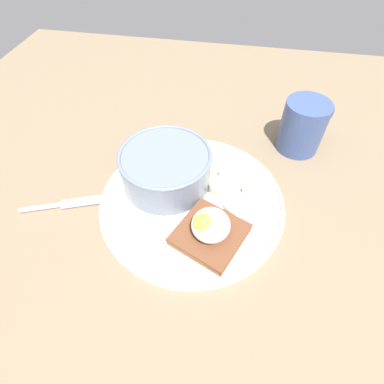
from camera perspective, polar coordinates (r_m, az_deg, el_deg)
ground_plane at (r=49.63cm, az=0.00°, el=-2.99°), size 120.00×120.00×2.00cm
plate at (r=48.21cm, az=0.00°, el=-1.69°), size 29.44×29.44×1.60cm
oatmeal_bowl at (r=48.59cm, az=-4.97°, el=4.52°), size 14.72×14.72×6.29cm
toast_slice at (r=43.43cm, az=3.45°, el=-8.03°), size 11.95×11.95×1.45cm
poached_egg at (r=41.27cm, az=3.37°, el=-6.23°), size 5.64×5.42×4.07cm
banana_slice_front at (r=47.05cm, az=7.72°, el=-2.79°), size 2.65×2.63×1.00cm
banana_slice_left at (r=48.95cm, az=5.20°, el=0.95°), size 4.94×4.97×1.89cm
banana_slice_back at (r=49.51cm, az=11.46°, el=0.45°), size 4.73×4.78×1.62cm
banana_slice_right at (r=50.14cm, az=8.12°, el=1.56°), size 3.19×3.11×1.23cm
banana_slice_inner at (r=51.34cm, az=6.82°, el=3.39°), size 3.34×3.35×1.31cm
coffee_mug at (r=59.16cm, az=20.45°, el=11.80°), size 9.24×10.05×9.58cm
knife at (r=52.56cm, az=-23.35°, el=-2.19°), size 5.90×12.98×0.80cm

